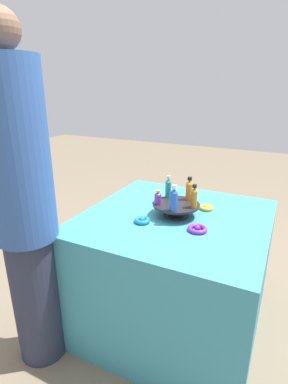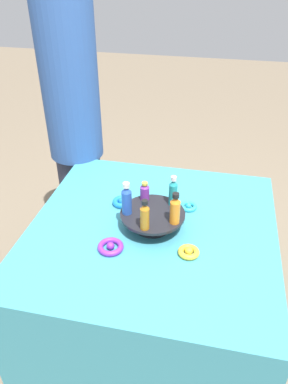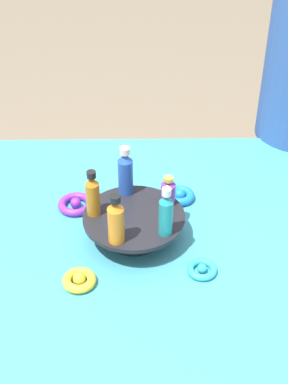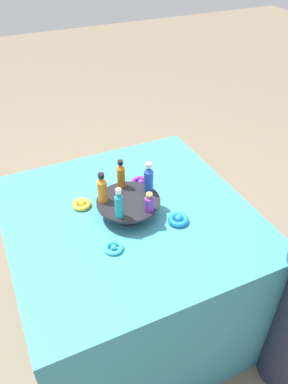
% 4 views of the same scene
% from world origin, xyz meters
% --- Properties ---
extents(ground_plane, '(12.00, 12.00, 0.00)m').
position_xyz_m(ground_plane, '(0.00, 0.00, 0.00)').
color(ground_plane, '#756651').
extents(party_table, '(1.05, 1.05, 0.76)m').
position_xyz_m(party_table, '(0.00, 0.00, 0.38)').
color(party_table, teal).
rests_on(party_table, ground_plane).
extents(display_stand, '(0.27, 0.27, 0.08)m').
position_xyz_m(display_stand, '(0.00, 0.00, 0.81)').
color(display_stand, black).
rests_on(display_stand, party_table).
extents(bottle_orange, '(0.04, 0.04, 0.14)m').
position_xyz_m(bottle_orange, '(-0.10, 0.04, 0.90)').
color(bottle_orange, orange).
rests_on(bottle_orange, display_stand).
extents(bottle_teal, '(0.04, 0.04, 0.14)m').
position_xyz_m(bottle_teal, '(-0.07, -0.08, 0.90)').
color(bottle_teal, teal).
rests_on(bottle_teal, display_stand).
extents(bottle_purple, '(0.04, 0.04, 0.08)m').
position_xyz_m(bottle_purple, '(0.05, -0.09, 0.87)').
color(bottle_purple, '#702D93').
rests_on(bottle_purple, display_stand).
extents(bottle_blue, '(0.04, 0.04, 0.15)m').
position_xyz_m(bottle_blue, '(0.10, 0.02, 0.90)').
color(bottle_blue, '#234CAD').
rests_on(bottle_blue, display_stand).
extents(bottle_amber, '(0.04, 0.04, 0.13)m').
position_xyz_m(bottle_amber, '(0.01, 0.11, 0.90)').
color(bottle_amber, '#AD6B19').
rests_on(bottle_amber, display_stand).
extents(ribbon_bow_gold, '(0.08, 0.08, 0.03)m').
position_xyz_m(ribbon_bow_gold, '(-0.17, 0.14, 0.77)').
color(ribbon_bow_gold, gold).
rests_on(ribbon_bow_gold, party_table).
extents(ribbon_bow_teal, '(0.08, 0.08, 0.02)m').
position_xyz_m(ribbon_bow_teal, '(-0.14, -0.17, 0.77)').
color(ribbon_bow_teal, '#2DB7CC').
rests_on(ribbon_bow_teal, party_table).
extents(ribbon_bow_blue, '(0.09, 0.09, 0.04)m').
position_xyz_m(ribbon_bow_blue, '(0.17, -0.14, 0.77)').
color(ribbon_bow_blue, blue).
rests_on(ribbon_bow_blue, party_table).
extents(ribbon_bow_purple, '(0.10, 0.10, 0.03)m').
position_xyz_m(ribbon_bow_purple, '(0.14, 0.17, 0.77)').
color(ribbon_bow_purple, purple).
rests_on(ribbon_bow_purple, party_table).
extents(person_figure, '(0.30, 0.30, 1.79)m').
position_xyz_m(person_figure, '(0.56, -0.59, 0.90)').
color(person_figure, '#282D42').
rests_on(person_figure, ground_plane).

